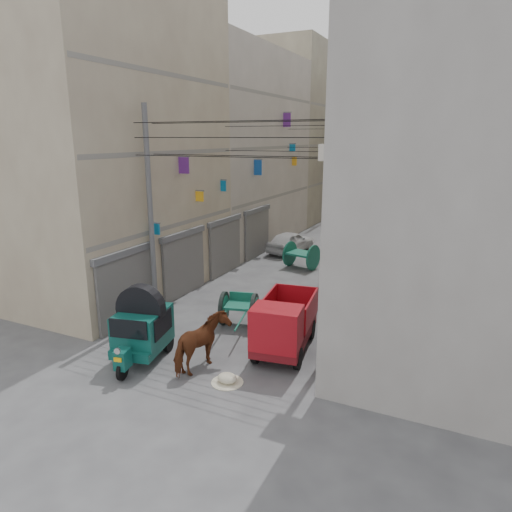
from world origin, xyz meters
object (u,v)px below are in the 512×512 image
Objects in this scene: auto_rickshaw at (142,326)px; feed_sack at (227,378)px; horse at (202,344)px; distant_car_grey at (407,217)px; mini_truck at (283,329)px; second_cart at (301,255)px; distant_car_white at (290,242)px; distant_car_green at (378,209)px; tonga_cart at (239,308)px.

feed_sack is (3.12, -0.16, -0.95)m from auto_rickshaw.
horse is 0.62× the size of distant_car_grey.
horse is at bearing -142.29° from mini_truck.
distant_car_white is (-1.83, 3.06, -0.09)m from second_cart.
distant_car_green is at bearing 131.05° from distant_car_grey.
feed_sack is (-0.76, -2.27, -0.77)m from mini_truck.
horse is (-1.06, 0.37, 0.69)m from feed_sack.
distant_car_white is at bearing 132.64° from second_cart.
distant_car_white is (-4.77, 12.88, -0.28)m from mini_truck.
second_cart is 11.78m from horse.
horse is at bearing 111.24° from distant_car_white.
mini_truck is at bearing -92.24° from distant_car_grey.
mini_truck is 0.88× the size of distant_car_green.
mini_truck is 1.81× the size of horse.
feed_sack is at bearing -117.00° from mini_truck.
mini_truck is at bearing 71.43° from feed_sack.
distant_car_grey is 4.37m from distant_car_green.
tonga_cart is at bearing -74.76° from horse.
auto_rickshaw is 3.26m from feed_sack.
distant_car_white is 16.20m from distant_car_green.
second_cart is at bearing 79.37° from tonga_cart.
distant_car_white is at bearing -72.71° from horse.
mini_truck is 2.01× the size of second_cart.
second_cart is 3.56m from distant_car_white.
auto_rickshaw reaches higher than feed_sack.
auto_rickshaw reaches higher than tonga_cart.
horse is (0.56, -3.47, 0.19)m from tonga_cart.
distant_car_white is at bearing 87.40° from tonga_cart.
distant_car_green is (-0.78, 30.84, -0.25)m from horse.
tonga_cart is 4.20m from feed_sack.
auto_rickshaw is 3.99m from tonga_cart.
tonga_cart is (1.49, 3.67, -0.44)m from auto_rickshaw.
auto_rickshaw is 15.02m from distant_car_white.
mini_truck is 1.11× the size of distant_car_grey.
feed_sack is at bearing -15.82° from auto_rickshaw.
auto_rickshaw is at bearing 74.46° from distant_car_green.
second_cart is (0.93, 11.93, -0.37)m from auto_rickshaw.
distant_car_green is (-2.61, 28.94, -0.33)m from mini_truck.
second_cart is 3.09× the size of feed_sack.
auto_rickshaw is at bearing -126.60° from tonga_cart.
feed_sack is at bearing 114.80° from distant_car_white.
feed_sack is (2.19, -12.09, -0.58)m from second_cart.
auto_rickshaw is 31.08m from distant_car_green.
mini_truck is (2.39, -1.56, 0.27)m from tonga_cart.
tonga_cart is 5.10× the size of feed_sack.
feed_sack is 0.14× the size of distant_car_green.
mini_truck reaches higher than distant_car_green.
feed_sack is 0.29× the size of horse.
tonga_cart is at bearing 138.34° from mini_truck.
distant_car_grey is (3.29, 15.90, -0.20)m from second_cart.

